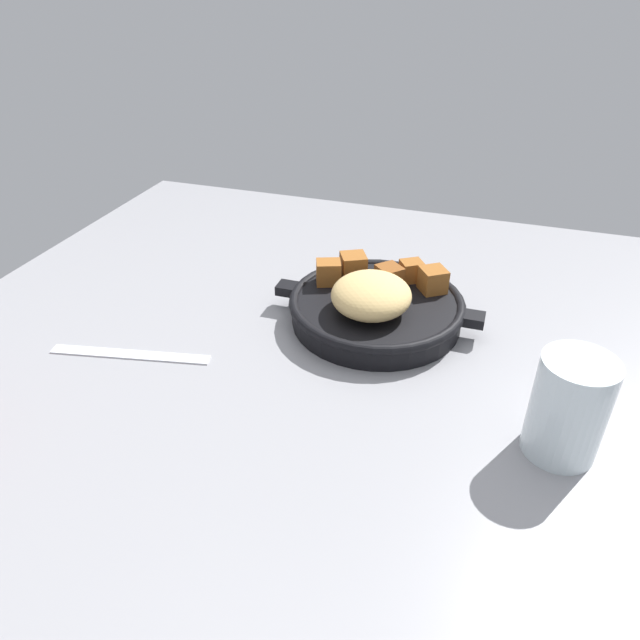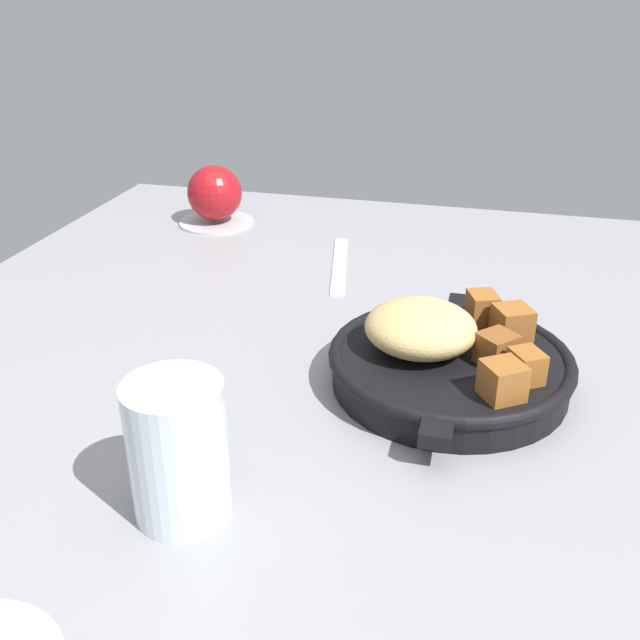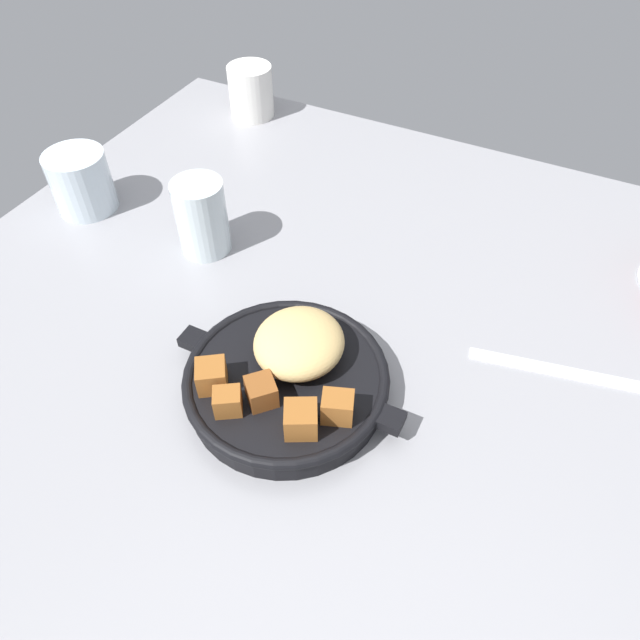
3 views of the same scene
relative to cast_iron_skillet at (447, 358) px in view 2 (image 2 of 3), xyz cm
name	(u,v)px [view 2 (image 2 of 3)]	position (x,y,z in cm)	size (l,w,h in cm)	color
ground_plane	(343,377)	(0.88, 9.46, -3.80)	(102.64, 93.76, 2.40)	gray
cast_iron_skillet	(447,358)	(0.00, 0.00, 0.00)	(25.57, 21.30, 7.41)	black
saucer_plate	(217,221)	(36.14, 36.01, -2.30)	(10.60, 10.60, 0.60)	#B7BABF
red_apple	(215,193)	(36.14, 36.01, 1.85)	(7.70, 7.70, 7.70)	maroon
butter_knife	(339,264)	(24.67, 15.32, -2.42)	(18.38, 1.60, 0.36)	silver
water_glass_tall	(178,450)	(-20.95, 15.68, 2.38)	(6.57, 6.57, 9.95)	silver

